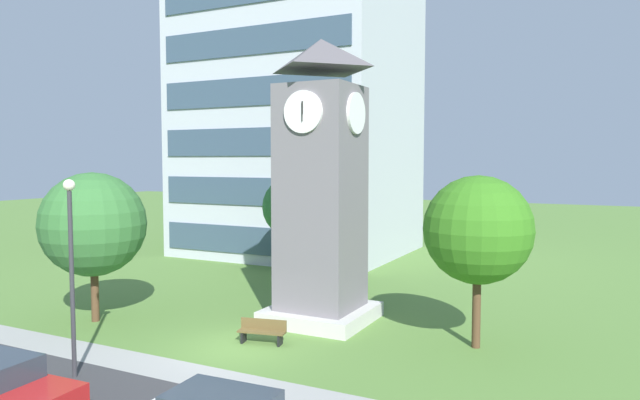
# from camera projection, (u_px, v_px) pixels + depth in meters

# --- Properties ---
(ground_plane) EXTENTS (160.00, 160.00, 0.00)m
(ground_plane) POSITION_uv_depth(u_px,v_px,m) (237.00, 349.00, 20.80)
(ground_plane) COLOR #567F38
(kerb_strip) EXTENTS (120.00, 1.60, 0.01)m
(kerb_strip) POSITION_uv_depth(u_px,v_px,m) (188.00, 373.00, 18.39)
(kerb_strip) COLOR #9E9E99
(kerb_strip) RESTS_ON ground
(office_building) EXTENTS (15.12, 12.78, 19.20)m
(office_building) POSITION_uv_depth(u_px,v_px,m) (300.00, 122.00, 42.43)
(office_building) COLOR #B7BCC6
(office_building) RESTS_ON ground
(clock_tower) EXTENTS (4.10, 4.10, 11.78)m
(clock_tower) POSITION_uv_depth(u_px,v_px,m) (321.00, 196.00, 24.04)
(clock_tower) COLOR slate
(clock_tower) RESTS_ON ground
(park_bench) EXTENTS (1.86, 0.85, 0.88)m
(park_bench) POSITION_uv_depth(u_px,v_px,m) (262.00, 331.00, 21.38)
(park_bench) COLOR brown
(park_bench) RESTS_ON ground
(street_lamp) EXTENTS (0.36, 0.36, 6.22)m
(street_lamp) POSITION_uv_depth(u_px,v_px,m) (71.00, 256.00, 17.83)
(street_lamp) COLOR #333338
(street_lamp) RESTS_ON ground
(tree_near_tower) EXTENTS (3.45, 3.45, 5.96)m
(tree_near_tower) POSITION_uv_depth(u_px,v_px,m) (294.00, 208.00, 31.72)
(tree_near_tower) COLOR #513823
(tree_near_tower) RESTS_ON ground
(tree_streetside) EXTENTS (4.37, 4.37, 6.31)m
(tree_streetside) POSITION_uv_depth(u_px,v_px,m) (93.00, 224.00, 24.09)
(tree_streetside) COLOR #513823
(tree_streetside) RESTS_ON ground
(tree_by_building) EXTENTS (3.92, 3.92, 6.28)m
(tree_by_building) POSITION_uv_depth(u_px,v_px,m) (478.00, 230.00, 20.64)
(tree_by_building) COLOR #513823
(tree_by_building) RESTS_ON ground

